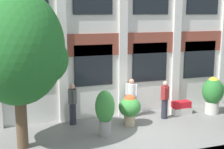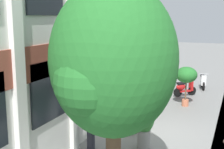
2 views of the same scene
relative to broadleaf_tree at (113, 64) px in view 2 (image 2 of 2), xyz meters
The scene contains 14 objects.
ground_plane 5.39m from the broadleaf_tree, ahead, with size 80.00×80.00×0.00m, color slate.
apartment_facade 4.98m from the broadleaf_tree, 28.71° to the left, with size 15.66×0.64×7.99m.
broadleaf_tree is the anchor object (origin of this frame).
potted_plant_terracotta_small 8.38m from the broadleaf_tree, ahead, with size 1.01×1.01×1.91m.
potted_plant_stone_basin 4.86m from the broadleaf_tree, 10.56° to the left, with size 0.87×0.87×1.25m.
potted_plant_fluted_column 3.62m from the broadleaf_tree, ahead, with size 0.70×0.70×1.68m.
potted_plant_square_trough 7.52m from the broadleaf_tree, 11.25° to the left, with size 0.93×0.53×0.57m.
potted_plant_tall_urn 10.70m from the broadleaf_tree, ahead, with size 1.09×1.09×1.87m.
potted_plant_glazed_jar 8.49m from the broadleaf_tree, ahead, with size 0.92×0.92×1.64m.
scooter_near_curb 12.60m from the broadleaf_tree, ahead, with size 1.37×0.58×0.98m.
scooter_second_parked 10.43m from the broadleaf_tree, ahead, with size 1.01×1.07×0.98m.
resident_by_doorway 6.36m from the broadleaf_tree, 10.35° to the left, with size 0.34×0.46×1.61m.
resident_watching_tracks 3.48m from the broadleaf_tree, 38.59° to the left, with size 0.34×0.53×1.66m.
resident_near_plants 5.39m from the broadleaf_tree, 20.40° to the left, with size 0.43×0.36×1.67m.
Camera 2 is at (-10.86, -2.38, 4.30)m, focal length 50.00 mm.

